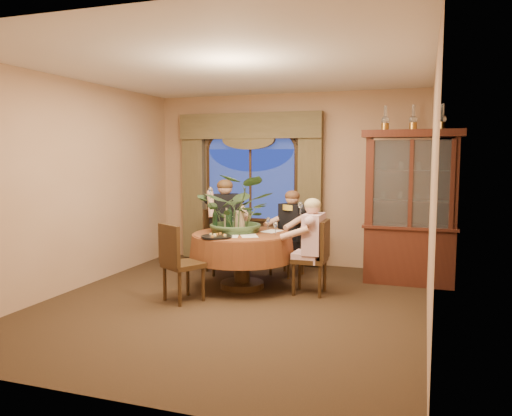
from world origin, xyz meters
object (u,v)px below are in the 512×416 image
(stoneware_vase, at_px, (240,221))
(chair_back, at_px, (221,242))
(wine_bottle_1, at_px, (228,221))
(oil_lamp_center, at_px, (413,117))
(oil_lamp_left, at_px, (385,118))
(wine_bottle_3, at_px, (230,218))
(wine_bottle_0, at_px, (226,220))
(chair_right, at_px, (310,257))
(person_scarf, at_px, (293,234))
(wine_bottle_2, at_px, (215,220))
(centerpiece_plant, at_px, (239,183))
(chair_back_right, at_px, (287,243))
(person_pink, at_px, (313,247))
(chair_front_left, at_px, (184,263))
(olive_bowl, at_px, (243,232))
(dining_table, at_px, (242,261))
(person_back, at_px, (225,226))
(oil_lamp_right, at_px, (442,117))
(china_cabinet, at_px, (410,208))

(stoneware_vase, bearing_deg, chair_back, 134.07)
(wine_bottle_1, bearing_deg, oil_lamp_center, 23.53)
(oil_lamp_left, height_order, wine_bottle_3, oil_lamp_left)
(wine_bottle_0, bearing_deg, chair_right, -3.39)
(person_scarf, distance_m, wine_bottle_0, 1.10)
(wine_bottle_2, bearing_deg, person_scarf, 43.91)
(centerpiece_plant, relative_size, wine_bottle_0, 3.61)
(chair_back_right, bearing_deg, oil_lamp_left, -153.79)
(person_pink, relative_size, wine_bottle_3, 3.81)
(chair_front_left, relative_size, wine_bottle_3, 2.91)
(chair_back_right, relative_size, chair_back, 1.00)
(centerpiece_plant, bearing_deg, oil_lamp_left, 24.74)
(oil_lamp_center, distance_m, wine_bottle_2, 3.06)
(olive_bowl, distance_m, wine_bottle_2, 0.44)
(chair_front_left, bearing_deg, chair_right, 60.23)
(chair_back_right, height_order, olive_bowl, chair_back_right)
(stoneware_vase, relative_size, centerpiece_plant, 0.24)
(wine_bottle_3, bearing_deg, chair_back, 126.11)
(dining_table, height_order, person_back, person_back)
(chair_right, bearing_deg, stoneware_vase, 80.79)
(centerpiece_plant, distance_m, olive_bowl, 0.67)
(chair_back_right, height_order, wine_bottle_1, wine_bottle_1)
(person_pink, xyz_separation_m, wine_bottle_0, (-1.25, 0.10, 0.29))
(person_scarf, height_order, wine_bottle_0, person_scarf)
(oil_lamp_left, relative_size, stoneware_vase, 1.21)
(oil_lamp_right, bearing_deg, dining_table, -158.68)
(oil_lamp_right, bearing_deg, wine_bottle_2, -161.18)
(chair_front_left, bearing_deg, wine_bottle_3, 108.56)
(chair_back, relative_size, wine_bottle_0, 2.91)
(wine_bottle_0, bearing_deg, china_cabinet, 20.69)
(chair_back_right, bearing_deg, person_scarf, 175.82)
(chair_front_left, height_order, wine_bottle_3, wine_bottle_3)
(oil_lamp_left, relative_size, chair_back_right, 0.35)
(oil_lamp_center, distance_m, chair_back_right, 2.54)
(chair_back_right, bearing_deg, chair_back, 34.24)
(chair_back, distance_m, olive_bowl, 1.01)
(china_cabinet, xyz_separation_m, stoneware_vase, (-2.23, -0.81, -0.18))
(wine_bottle_0, bearing_deg, oil_lamp_center, 20.69)
(dining_table, relative_size, stoneware_vase, 5.07)
(china_cabinet, relative_size, oil_lamp_center, 6.30)
(wine_bottle_0, bearing_deg, oil_lamp_left, 24.08)
(china_cabinet, xyz_separation_m, wine_bottle_1, (-2.32, -1.01, -0.16))
(oil_lamp_center, bearing_deg, chair_front_left, -145.50)
(oil_lamp_center, relative_size, chair_front_left, 0.35)
(chair_back_right, xyz_separation_m, chair_back, (-0.99, -0.20, 0.00))
(chair_front_left, distance_m, wine_bottle_2, 0.92)
(oil_lamp_left, distance_m, chair_right, 2.24)
(person_pink, bearing_deg, oil_lamp_center, -47.37)
(oil_lamp_right, xyz_separation_m, stoneware_vase, (-2.60, -0.81, -1.42))
(wine_bottle_0, bearing_deg, person_back, 114.06)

